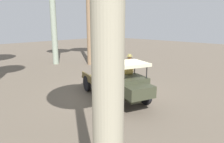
{
  "coord_description": "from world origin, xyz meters",
  "views": [
    {
      "loc": [
        6.47,
        -6.82,
        3.36
      ],
      "look_at": [
        0.0,
        -0.05,
        1.18
      ],
      "focal_mm": 33.61,
      "sensor_mm": 36.0,
      "label": 1
    }
  ],
  "objects_px": {
    "loose_banana_bunch": "(135,78)",
    "truck": "(118,80)",
    "wooden_crate": "(105,79)",
    "farmer": "(129,68)"
  },
  "relations": [
    {
      "from": "loose_banana_bunch",
      "to": "truck",
      "type": "bearing_deg",
      "value": -65.13
    },
    {
      "from": "truck",
      "to": "loose_banana_bunch",
      "type": "relative_size",
      "value": 9.7
    },
    {
      "from": "farmer",
      "to": "wooden_crate",
      "type": "xyz_separation_m",
      "value": [
        -1.26,
        -0.65,
        -0.76
      ]
    },
    {
      "from": "truck",
      "to": "wooden_crate",
      "type": "xyz_separation_m",
      "value": [
        -2.32,
        1.41,
        -0.66
      ]
    },
    {
      "from": "wooden_crate",
      "to": "loose_banana_bunch",
      "type": "xyz_separation_m",
      "value": [
        0.94,
        1.57,
        -0.04
      ]
    },
    {
      "from": "wooden_crate",
      "to": "loose_banana_bunch",
      "type": "relative_size",
      "value": 1.07
    },
    {
      "from": "truck",
      "to": "farmer",
      "type": "bearing_deg",
      "value": 137.14
    },
    {
      "from": "truck",
      "to": "wooden_crate",
      "type": "distance_m",
      "value": 2.79
    },
    {
      "from": "farmer",
      "to": "truck",
      "type": "bearing_deg",
      "value": 35.27
    },
    {
      "from": "wooden_crate",
      "to": "truck",
      "type": "bearing_deg",
      "value": -31.31
    }
  ]
}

